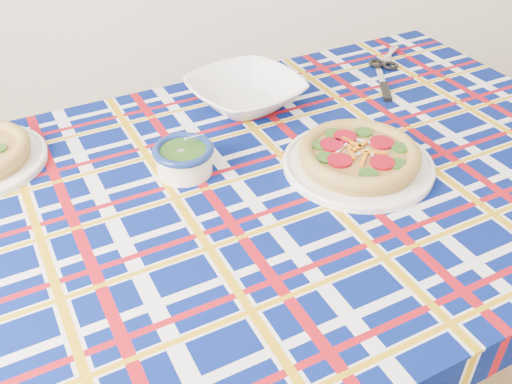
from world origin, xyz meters
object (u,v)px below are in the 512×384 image
object	(u,v)px
dining_table	(271,211)
main_focaccia_plate	(359,155)
pesto_bowl	(184,157)
serving_bowl	(246,92)

from	to	relation	value
dining_table	main_focaccia_plate	distance (m)	0.24
main_focaccia_plate	pesto_bowl	size ratio (longest dim) A/B	2.59
dining_table	serving_bowl	size ratio (longest dim) A/B	6.59
pesto_bowl	serving_bowl	bearing A→B (deg)	52.77
dining_table	pesto_bowl	xyz separation A→B (m)	(-0.18, 0.09, 0.13)
dining_table	pesto_bowl	bearing A→B (deg)	141.07
main_focaccia_plate	serving_bowl	xyz separation A→B (m)	(-0.18, 0.36, 0.00)
pesto_bowl	dining_table	bearing A→B (deg)	-25.91
dining_table	serving_bowl	bearing A→B (deg)	72.39
dining_table	serving_bowl	xyz separation A→B (m)	(0.03, 0.37, 0.12)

